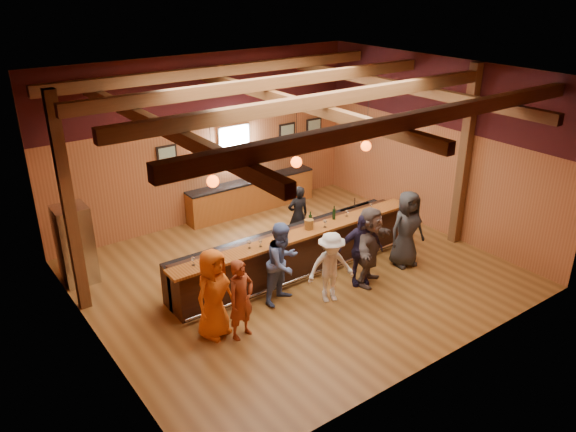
{
  "coord_description": "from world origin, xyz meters",
  "views": [
    {
      "loc": [
        -6.75,
        -9.03,
        6.42
      ],
      "look_at": [
        0.0,
        0.3,
        1.35
      ],
      "focal_mm": 35.0,
      "sensor_mm": 36.0,
      "label": 1
    }
  ],
  "objects_px": {
    "bar_counter": "(292,251)",
    "customer_white": "(331,267)",
    "customer_brown": "(370,246)",
    "bartender": "(298,215)",
    "back_bar_cabinet": "(252,195)",
    "customer_denim": "(283,263)",
    "customer_orange": "(214,294)",
    "bottle_a": "(310,221)",
    "ice_bucket": "(309,224)",
    "customer_navy": "(361,250)",
    "customer_dark": "(407,229)",
    "customer_redvest": "(241,299)",
    "stainless_fridge": "(75,245)"
  },
  "relations": [
    {
      "from": "back_bar_cabinet",
      "to": "bartender",
      "type": "height_order",
      "value": "bartender"
    },
    {
      "from": "customer_white",
      "to": "bottle_a",
      "type": "xyz_separation_m",
      "value": [
        0.46,
        1.29,
        0.47
      ]
    },
    {
      "from": "customer_orange",
      "to": "customer_white",
      "type": "relative_size",
      "value": 1.15
    },
    {
      "from": "customer_brown",
      "to": "bartender",
      "type": "relative_size",
      "value": 1.18
    },
    {
      "from": "customer_brown",
      "to": "ice_bucket",
      "type": "relative_size",
      "value": 8.15
    },
    {
      "from": "customer_orange",
      "to": "stainless_fridge",
      "type": "bearing_deg",
      "value": 93.66
    },
    {
      "from": "customer_redvest",
      "to": "stainless_fridge",
      "type": "bearing_deg",
      "value": 103.12
    },
    {
      "from": "customer_dark",
      "to": "customer_redvest",
      "type": "bearing_deg",
      "value": -168.74
    },
    {
      "from": "bar_counter",
      "to": "customer_white",
      "type": "bearing_deg",
      "value": -93.51
    },
    {
      "from": "stainless_fridge",
      "to": "customer_white",
      "type": "relative_size",
      "value": 1.15
    },
    {
      "from": "customer_white",
      "to": "bar_counter",
      "type": "bearing_deg",
      "value": 103.78
    },
    {
      "from": "customer_denim",
      "to": "customer_orange",
      "type": "bearing_deg",
      "value": 170.92
    },
    {
      "from": "back_bar_cabinet",
      "to": "bottle_a",
      "type": "relative_size",
      "value": 11.14
    },
    {
      "from": "stainless_fridge",
      "to": "customer_navy",
      "type": "bearing_deg",
      "value": -36.9
    },
    {
      "from": "customer_dark",
      "to": "stainless_fridge",
      "type": "bearing_deg",
      "value": 159.11
    },
    {
      "from": "customer_denim",
      "to": "bottle_a",
      "type": "bearing_deg",
      "value": 12.95
    },
    {
      "from": "customer_brown",
      "to": "bottle_a",
      "type": "distance_m",
      "value": 1.45
    },
    {
      "from": "customer_navy",
      "to": "ice_bucket",
      "type": "relative_size",
      "value": 7.51
    },
    {
      "from": "customer_denim",
      "to": "customer_navy",
      "type": "relative_size",
      "value": 1.07
    },
    {
      "from": "customer_orange",
      "to": "customer_navy",
      "type": "height_order",
      "value": "customer_orange"
    },
    {
      "from": "bottle_a",
      "to": "back_bar_cabinet",
      "type": "bearing_deg",
      "value": 77.72
    },
    {
      "from": "ice_bucket",
      "to": "customer_brown",
      "type": "bearing_deg",
      "value": -54.88
    },
    {
      "from": "bartender",
      "to": "bottle_a",
      "type": "height_order",
      "value": "bartender"
    },
    {
      "from": "customer_orange",
      "to": "customer_brown",
      "type": "distance_m",
      "value": 3.72
    },
    {
      "from": "back_bar_cabinet",
      "to": "customer_navy",
      "type": "bearing_deg",
      "value": -93.5
    },
    {
      "from": "bottle_a",
      "to": "customer_white",
      "type": "bearing_deg",
      "value": -109.59
    },
    {
      "from": "customer_brown",
      "to": "ice_bucket",
      "type": "distance_m",
      "value": 1.42
    },
    {
      "from": "stainless_fridge",
      "to": "ice_bucket",
      "type": "distance_m",
      "value": 5.16
    },
    {
      "from": "back_bar_cabinet",
      "to": "customer_dark",
      "type": "height_order",
      "value": "customer_dark"
    },
    {
      "from": "customer_denim",
      "to": "bartender",
      "type": "bearing_deg",
      "value": 30.17
    },
    {
      "from": "bar_counter",
      "to": "customer_brown",
      "type": "relative_size",
      "value": 3.48
    },
    {
      "from": "customer_brown",
      "to": "ice_bucket",
      "type": "height_order",
      "value": "customer_brown"
    },
    {
      "from": "customer_orange",
      "to": "bar_counter",
      "type": "bearing_deg",
      "value": 3.83
    },
    {
      "from": "bar_counter",
      "to": "customer_denim",
      "type": "bearing_deg",
      "value": -135.44
    },
    {
      "from": "customer_dark",
      "to": "ice_bucket",
      "type": "relative_size",
      "value": 8.28
    },
    {
      "from": "back_bar_cabinet",
      "to": "customer_brown",
      "type": "distance_m",
      "value": 4.98
    },
    {
      "from": "ice_bucket",
      "to": "bottle_a",
      "type": "height_order",
      "value": "bottle_a"
    },
    {
      "from": "customer_white",
      "to": "customer_brown",
      "type": "height_order",
      "value": "customer_brown"
    },
    {
      "from": "customer_white",
      "to": "customer_brown",
      "type": "distance_m",
      "value": 1.17
    },
    {
      "from": "customer_orange",
      "to": "customer_denim",
      "type": "bearing_deg",
      "value": -11.58
    },
    {
      "from": "bartender",
      "to": "bottle_a",
      "type": "xyz_separation_m",
      "value": [
        -0.63,
        -1.29,
        0.48
      ]
    },
    {
      "from": "back_bar_cabinet",
      "to": "customer_denim",
      "type": "height_order",
      "value": "customer_denim"
    },
    {
      "from": "customer_orange",
      "to": "bottle_a",
      "type": "relative_size",
      "value": 4.99
    },
    {
      "from": "customer_white",
      "to": "customer_dark",
      "type": "xyz_separation_m",
      "value": [
        2.44,
        0.18,
        0.14
      ]
    },
    {
      "from": "back_bar_cabinet",
      "to": "customer_brown",
      "type": "relative_size",
      "value": 2.21
    },
    {
      "from": "stainless_fridge",
      "to": "customer_brown",
      "type": "bearing_deg",
      "value": -36.52
    },
    {
      "from": "back_bar_cabinet",
      "to": "bottle_a",
      "type": "distance_m",
      "value": 3.91
    },
    {
      "from": "customer_navy",
      "to": "customer_orange",
      "type": "bearing_deg",
      "value": -153.77
    },
    {
      "from": "customer_brown",
      "to": "bartender",
      "type": "xyz_separation_m",
      "value": [
        -0.07,
        2.5,
        -0.14
      ]
    },
    {
      "from": "ice_bucket",
      "to": "bar_counter",
      "type": "bearing_deg",
      "value": 136.77
    }
  ]
}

